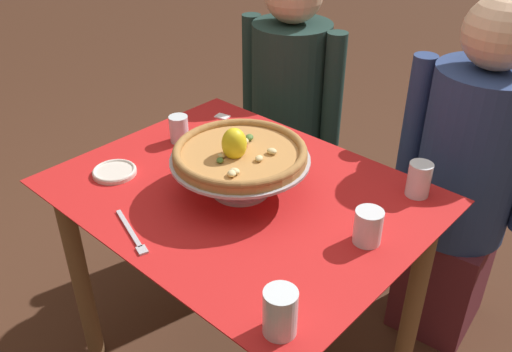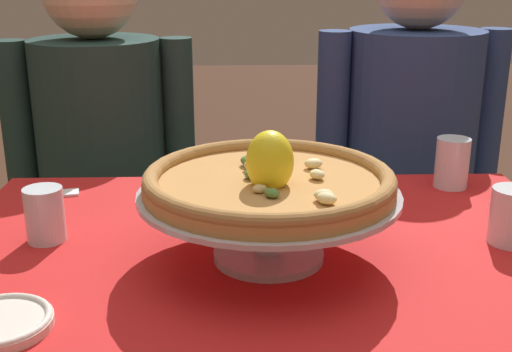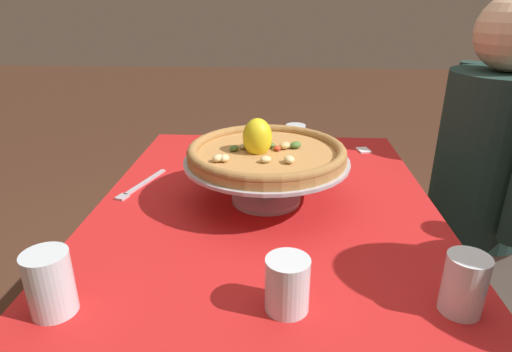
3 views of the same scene
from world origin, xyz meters
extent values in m
cylinder|color=olive|center=(-0.45, -0.33, 0.37)|extent=(0.06, 0.06, 0.73)
cylinder|color=olive|center=(-0.45, 0.33, 0.37)|extent=(0.06, 0.06, 0.73)
cube|color=olive|center=(0.00, 0.00, 0.75)|extent=(1.01, 0.78, 0.02)
cube|color=red|center=(0.00, 0.00, 0.76)|extent=(1.05, 0.82, 0.00)
cylinder|color=#B7B7C1|center=(0.00, 0.00, 0.77)|extent=(0.17, 0.17, 0.01)
cylinder|color=#B7B7C1|center=(0.00, 0.00, 0.82)|extent=(0.04, 0.04, 0.09)
cylinder|color=#B7B7C1|center=(0.00, 0.00, 0.87)|extent=(0.40, 0.40, 0.01)
cylinder|color=#BC8447|center=(0.00, 0.00, 0.88)|extent=(0.38, 0.38, 0.02)
torus|color=#A6743E|center=(0.00, 0.00, 0.90)|extent=(0.38, 0.38, 0.02)
ellipsoid|color=beige|center=(0.07, -0.11, 0.90)|extent=(0.04, 0.04, 0.02)
ellipsoid|color=beige|center=(0.07, 0.05, 0.90)|extent=(0.03, 0.03, 0.02)
ellipsoid|color=#4C7533|center=(-0.03, 0.07, 0.90)|extent=(0.04, 0.04, 0.02)
ellipsoid|color=beige|center=(0.07, 0.00, 0.90)|extent=(0.03, 0.03, 0.01)
ellipsoid|color=#4C7533|center=(-0.03, 0.01, 0.90)|extent=(0.02, 0.03, 0.01)
ellipsoid|color=beige|center=(0.07, -0.09, 0.90)|extent=(0.03, 0.02, 0.02)
ellipsoid|color=#4C7533|center=(0.00, -0.08, 0.90)|extent=(0.03, 0.03, 0.01)
ellipsoid|color=tan|center=(-0.02, -0.06, 0.90)|extent=(0.02, 0.02, 0.01)
ellipsoid|color=#C63D28|center=(-0.01, 0.02, 0.90)|extent=(0.03, 0.02, 0.01)
ellipsoid|color=tan|center=(-0.02, 0.04, 0.90)|extent=(0.04, 0.04, 0.02)
ellipsoid|color=yellow|center=(0.00, -0.02, 0.93)|extent=(0.10, 0.10, 0.09)
cylinder|color=silver|center=(0.43, -0.33, 0.82)|extent=(0.07, 0.07, 0.11)
cylinder|color=silver|center=(0.43, -0.33, 0.80)|extent=(0.06, 0.06, 0.06)
cylinder|color=white|center=(0.39, 0.33, 0.81)|extent=(0.07, 0.07, 0.10)
cylinder|color=silver|center=(0.39, 0.33, 0.80)|extent=(0.06, 0.06, 0.08)
cylinder|color=white|center=(0.40, 0.05, 0.81)|extent=(0.07, 0.07, 0.09)
cylinder|color=silver|center=(0.40, 0.05, 0.78)|extent=(0.06, 0.06, 0.03)
cylinder|color=silver|center=(-0.36, 0.08, 0.81)|extent=(0.06, 0.06, 0.09)
cylinder|color=silver|center=(-0.36, 0.08, 0.79)|extent=(0.06, 0.06, 0.06)
cylinder|color=silver|center=(-0.35, -0.19, 0.77)|extent=(0.13, 0.13, 0.01)
torus|color=silver|center=(-0.35, -0.19, 0.78)|extent=(0.13, 0.13, 0.01)
cube|color=#B7B7C1|center=(-0.09, -0.33, 0.77)|extent=(0.17, 0.07, 0.01)
cube|color=#B7B7C1|center=(0.01, -0.36, 0.77)|extent=(0.04, 0.03, 0.01)
cube|color=white|center=(-0.39, 0.31, 0.77)|extent=(0.06, 0.05, 0.00)
cube|color=gray|center=(-0.40, 0.71, 0.23)|extent=(0.31, 0.35, 0.47)
cylinder|color=#1E3833|center=(-0.40, 0.71, 0.75)|extent=(0.35, 0.35, 0.55)
cylinder|color=#1E3833|center=(-0.59, 0.69, 0.79)|extent=(0.08, 0.08, 0.47)
camera|label=1|loc=(0.92, -0.94, 1.64)|focal=38.20mm
camera|label=2|loc=(-0.05, -0.93, 1.20)|focal=46.00mm
camera|label=3|loc=(0.97, 0.03, 1.24)|focal=30.46mm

